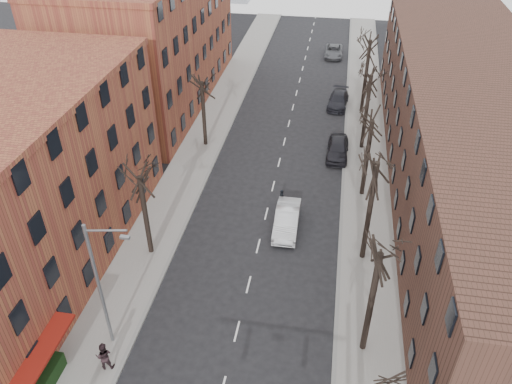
% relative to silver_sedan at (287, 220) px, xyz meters
% --- Properties ---
extents(sidewalk_left, '(4.00, 90.00, 0.15)m').
position_rel_silver_sedan_xyz_m(sidewalk_left, '(-9.83, 12.57, -0.77)').
color(sidewalk_left, gray).
rests_on(sidewalk_left, ground).
extents(sidewalk_right, '(4.00, 90.00, 0.15)m').
position_rel_silver_sedan_xyz_m(sidewalk_right, '(6.17, 12.57, -0.77)').
color(sidewalk_right, gray).
rests_on(sidewalk_right, ground).
extents(building_left_far, '(12.00, 28.00, 14.00)m').
position_rel_silver_sedan_xyz_m(building_left_far, '(-17.83, 21.57, 6.15)').
color(building_left_far, brown).
rests_on(building_left_far, ground).
extents(building_right, '(12.00, 50.00, 10.00)m').
position_rel_silver_sedan_xyz_m(building_right, '(14.17, 7.57, 4.15)').
color(building_right, '#482B21').
rests_on(building_right, ground).
extents(tree_right_b, '(5.20, 5.20, 10.80)m').
position_rel_silver_sedan_xyz_m(tree_right_b, '(5.77, -10.43, -0.85)').
color(tree_right_b, black).
rests_on(tree_right_b, ground).
extents(tree_right_c, '(5.20, 5.20, 11.60)m').
position_rel_silver_sedan_xyz_m(tree_right_c, '(5.77, -2.43, -0.85)').
color(tree_right_c, black).
rests_on(tree_right_c, ground).
extents(tree_right_d, '(5.20, 5.20, 10.00)m').
position_rel_silver_sedan_xyz_m(tree_right_d, '(5.77, 5.57, -0.85)').
color(tree_right_d, black).
rests_on(tree_right_d, ground).
extents(tree_right_e, '(5.20, 5.20, 10.80)m').
position_rel_silver_sedan_xyz_m(tree_right_e, '(5.77, 13.57, -0.85)').
color(tree_right_e, black).
rests_on(tree_right_e, ground).
extents(tree_right_f, '(5.20, 5.20, 11.60)m').
position_rel_silver_sedan_xyz_m(tree_right_f, '(5.77, 21.57, -0.85)').
color(tree_right_f, black).
rests_on(tree_right_f, ground).
extents(tree_left_a, '(5.20, 5.20, 9.50)m').
position_rel_silver_sedan_xyz_m(tree_left_a, '(-9.43, -4.43, -0.85)').
color(tree_left_a, black).
rests_on(tree_left_a, ground).
extents(tree_left_b, '(5.20, 5.20, 9.50)m').
position_rel_silver_sedan_xyz_m(tree_left_b, '(-9.43, 11.57, -0.85)').
color(tree_left_b, black).
rests_on(tree_left_b, ground).
extents(streetlight, '(2.45, 0.22, 9.03)m').
position_rel_silver_sedan_xyz_m(streetlight, '(-8.86, -12.43, 4.17)').
color(streetlight, slate).
rests_on(streetlight, ground).
extents(silver_sedan, '(1.87, 5.16, 1.69)m').
position_rel_silver_sedan_xyz_m(silver_sedan, '(0.00, 0.00, 0.00)').
color(silver_sedan, silver).
rests_on(silver_sedan, ground).
extents(parked_car_near, '(2.10, 5.02, 1.70)m').
position_rel_silver_sedan_xyz_m(parked_car_near, '(3.47, 11.62, 0.00)').
color(parked_car_near, black).
rests_on(parked_car_near, ground).
extents(parked_car_mid, '(2.51, 5.25, 1.48)m').
position_rel_silver_sedan_xyz_m(parked_car_mid, '(3.14, 22.76, -0.11)').
color(parked_car_mid, black).
rests_on(parked_car_mid, ground).
extents(parked_car_far, '(2.45, 5.20, 1.44)m').
position_rel_silver_sedan_xyz_m(parked_car_far, '(1.97, 38.84, -0.13)').
color(parked_car_far, '#505257').
rests_on(parked_car_far, ground).
extents(pedestrian_b, '(1.07, 0.92, 1.91)m').
position_rel_silver_sedan_xyz_m(pedestrian_b, '(-8.62, -14.23, 0.26)').
color(pedestrian_b, black).
rests_on(pedestrian_b, sidewalk_left).
extents(pedestrian_crossing, '(0.48, 0.97, 1.59)m').
position_rel_silver_sedan_xyz_m(pedestrian_crossing, '(-0.77, 2.82, -0.05)').
color(pedestrian_crossing, black).
rests_on(pedestrian_crossing, ground).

